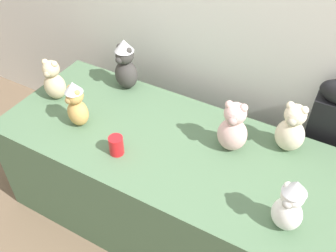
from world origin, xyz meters
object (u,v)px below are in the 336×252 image
teddy_bear_honey (76,104)px  teddy_bear_snow (290,205)px  display_table (168,183)px  teddy_bear_charcoal (125,65)px  instrument_case (324,152)px  teddy_bear_cream (291,129)px  party_cup_red (116,145)px  teddy_bear_sand (54,81)px  teddy_bear_blush (233,128)px

teddy_bear_honey → teddy_bear_snow: teddy_bear_snow is taller
display_table → teddy_bear_charcoal: teddy_bear_charcoal is taller
instrument_case → teddy_bear_cream: instrument_case is taller
display_table → teddy_bear_snow: size_ratio=6.49×
teddy_bear_cream → party_cup_red: teddy_bear_cream is taller
teddy_bear_sand → party_cup_red: (0.62, -0.22, -0.07)m
teddy_bear_snow → party_cup_red: 0.93m
teddy_bear_cream → teddy_bear_sand: (-1.42, -0.27, -0.01)m
teddy_bear_honey → teddy_bear_charcoal: size_ratio=0.85×
teddy_bear_snow → display_table: bearing=176.3°
display_table → instrument_case: bearing=35.1°
teddy_bear_snow → teddy_bear_charcoal: 1.34m
teddy_bear_blush → teddy_bear_cream: bearing=20.9°
teddy_bear_charcoal → teddy_bear_sand: teddy_bear_charcoal is taller
teddy_bear_snow → party_cup_red: teddy_bear_snow is taller
teddy_bear_blush → teddy_bear_charcoal: bearing=158.4°
teddy_bear_sand → teddy_bear_charcoal: bearing=34.7°
instrument_case → teddy_bear_cream: 0.46m
teddy_bear_honey → teddy_bear_snow: 1.26m
instrument_case → teddy_bear_charcoal: bearing=-171.1°
teddy_bear_honey → teddy_bear_sand: bearing=171.5°
instrument_case → teddy_bear_honey: bearing=-154.1°
teddy_bear_honey → teddy_bear_cream: (1.13, 0.40, -0.00)m
party_cup_red → teddy_bear_honey: bearing=164.8°
teddy_bear_cream → party_cup_red: 0.94m
teddy_bear_charcoal → teddy_bear_snow: bearing=-14.6°
teddy_bear_blush → teddy_bear_cream: size_ratio=1.03×
display_table → teddy_bear_cream: (0.59, 0.28, 0.50)m
teddy_bear_cream → party_cup_red: size_ratio=2.80×
teddy_bear_honey → teddy_bear_cream: 1.20m
teddy_bear_charcoal → party_cup_red: 0.62m
display_table → teddy_bear_honey: teddy_bear_honey is taller
display_table → party_cup_red: (-0.20, -0.21, 0.41)m
teddy_bear_charcoal → party_cup_red: size_ratio=3.18×
teddy_bear_blush → teddy_bear_sand: bearing=177.9°
teddy_bear_snow → teddy_bear_sand: bearing=-175.3°
teddy_bear_snow → teddy_bear_cream: bearing=117.9°
teddy_bear_blush → teddy_bear_snow: 0.53m
display_table → party_cup_red: party_cup_red is taller
teddy_bear_snow → teddy_bear_charcoal: (-1.22, 0.54, 0.02)m
teddy_bear_charcoal → teddy_bear_sand: (-0.33, -0.32, -0.04)m
display_table → teddy_bear_sand: bearing=179.4°
teddy_bear_snow → party_cup_red: bearing=-167.5°
teddy_bear_cream → teddy_bear_sand: size_ratio=1.11×
teddy_bear_blush → teddy_bear_charcoal: (-0.82, 0.20, 0.02)m
display_table → teddy_bear_charcoal: size_ratio=5.70×
teddy_bear_snow → teddy_bear_blush: bearing=152.2°
teddy_bear_blush → teddy_bear_snow: (0.40, -0.35, 0.00)m
party_cup_red → display_table: bearing=46.1°
teddy_bear_cream → party_cup_red: bearing=-145.8°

